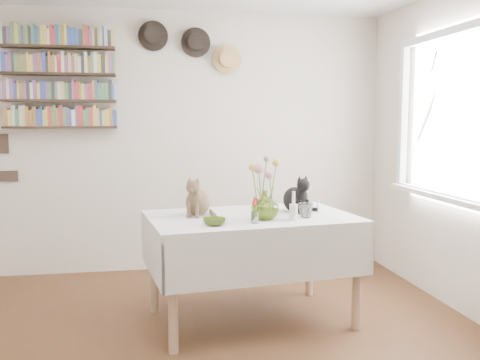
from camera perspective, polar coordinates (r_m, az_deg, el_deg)
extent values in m
cube|color=silver|center=(5.26, -6.34, 4.02)|extent=(4.04, 0.04, 2.54)
cube|color=silver|center=(0.81, 15.80, -8.70)|extent=(4.04, 0.04, 2.54)
cube|color=white|center=(4.43, 21.58, 6.43)|extent=(0.01, 1.40, 1.20)
cube|color=white|center=(4.48, 21.91, 14.51)|extent=(0.06, 1.52, 0.06)
cube|color=white|center=(4.47, 21.25, -1.67)|extent=(0.06, 1.52, 0.06)
cube|color=white|center=(5.07, 17.22, 6.52)|extent=(0.06, 0.06, 1.20)
cube|color=white|center=(4.45, 20.92, -1.68)|extent=(0.12, 1.50, 0.04)
cube|color=white|center=(3.86, 1.20, -4.27)|extent=(1.56, 1.12, 0.06)
cylinder|color=tan|center=(3.44, -7.17, -12.38)|extent=(0.06, 0.06, 0.72)
cylinder|color=tan|center=(3.87, 12.36, -10.32)|extent=(0.06, 0.06, 0.72)
cylinder|color=tan|center=(4.17, -9.13, -9.05)|extent=(0.06, 0.06, 0.72)
cylinder|color=tan|center=(4.53, 7.43, -7.76)|extent=(0.06, 0.06, 0.72)
imported|color=#8FAB3E|center=(3.69, 2.69, -2.69)|extent=(0.21, 0.21, 0.20)
imported|color=#8FAB3E|center=(3.50, -2.76, -4.47)|extent=(0.18, 0.18, 0.05)
imported|color=white|center=(3.80, 7.00, -3.23)|extent=(0.14, 0.14, 0.10)
cylinder|color=white|center=(3.68, 5.72, -3.45)|extent=(0.06, 0.06, 0.11)
cylinder|color=white|center=(3.66, 5.73, -1.90)|extent=(0.02, 0.02, 0.09)
cylinder|color=white|center=(3.57, 1.58, -3.99)|extent=(0.05, 0.05, 0.08)
cone|color=white|center=(4.08, 8.31, -2.85)|extent=(0.05, 0.05, 0.07)
sphere|color=beige|center=(4.07, 8.32, -2.26)|extent=(0.03, 0.03, 0.03)
cylinder|color=#4C7233|center=(3.68, 2.20, -1.14)|extent=(0.01, 0.01, 0.30)
sphere|color=#CA838F|center=(3.67, 2.21, 1.18)|extent=(0.07, 0.07, 0.07)
cylinder|color=#4C7233|center=(3.67, 3.37, -1.49)|extent=(0.01, 0.01, 0.26)
sphere|color=#CA838F|center=(3.66, 3.38, 0.53)|extent=(0.06, 0.06, 0.06)
cylinder|color=#4C7233|center=(3.72, 3.50, -0.77)|extent=(0.01, 0.01, 0.34)
sphere|color=gold|center=(3.70, 3.51, 1.85)|extent=(0.06, 0.06, 0.06)
cylinder|color=#4C7233|center=(3.70, 1.65, -1.02)|extent=(0.01, 0.01, 0.31)
sphere|color=gold|center=(3.69, 1.66, 1.37)|extent=(0.05, 0.05, 0.05)
cylinder|color=#4C7233|center=(3.72, 2.53, -0.52)|extent=(0.01, 0.01, 0.37)
sphere|color=#999E93|center=(3.71, 2.54, 2.32)|extent=(0.04, 0.04, 0.04)
cube|color=#2F2216|center=(5.19, -18.54, 5.36)|extent=(1.00, 0.16, 0.02)
cube|color=#2F2216|center=(5.19, -18.64, 8.01)|extent=(1.00, 0.16, 0.02)
cube|color=#2F2216|center=(5.21, -18.73, 10.65)|extent=(1.00, 0.16, 0.02)
cube|color=#2F2216|center=(5.23, -18.83, 13.26)|extent=(1.00, 0.16, 0.02)
cylinder|color=black|center=(5.24, -9.25, 14.93)|extent=(0.28, 0.02, 0.28)
cylinder|color=black|center=(5.21, -9.25, 15.00)|extent=(0.16, 0.08, 0.16)
cylinder|color=black|center=(5.26, -4.74, 14.41)|extent=(0.28, 0.02, 0.28)
cylinder|color=black|center=(5.22, -4.70, 14.47)|extent=(0.16, 0.08, 0.16)
cylinder|color=tan|center=(5.28, -1.40, 12.76)|extent=(0.28, 0.02, 0.28)
cylinder|color=tan|center=(5.24, -1.33, 12.81)|extent=(0.16, 0.08, 0.16)
cube|color=#38281E|center=(5.37, -24.20, 3.55)|extent=(0.14, 0.02, 0.18)
cube|color=#38281E|center=(5.38, -23.54, 0.38)|extent=(0.18, 0.02, 0.10)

